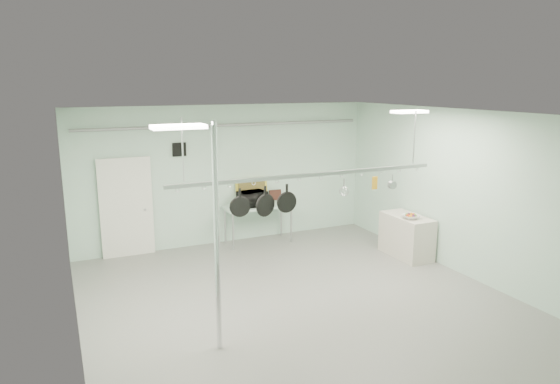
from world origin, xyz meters
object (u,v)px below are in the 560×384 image
pot_rack (310,173)px  microwave (252,199)px  prep_table (258,208)px  skillet_right (287,198)px  skillet_left (240,202)px  coffee_canister (256,201)px  fruit_bowl (411,217)px  skillet_mid (265,201)px  chrome_pole (217,240)px  side_cabinet (406,236)px

pot_rack → microwave: size_ratio=7.73×
prep_table → skillet_right: bearing=-104.1°
skillet_left → coffee_canister: bearing=73.3°
fruit_bowl → skillet_left: size_ratio=0.82×
skillet_mid → skillet_right: size_ratio=1.05×
pot_rack → skillet_right: 0.57m
chrome_pole → coffee_canister: (2.26, 4.22, -0.61)m
chrome_pole → coffee_canister: chrome_pole is taller
coffee_canister → fruit_bowl: bearing=-44.2°
microwave → coffee_canister: size_ratio=3.45×
skillet_left → chrome_pole: bearing=-117.5°
microwave → fruit_bowl: 3.55m
prep_table → skillet_mid: 3.65m
side_cabinet → coffee_canister: 3.45m
pot_rack → skillet_left: 1.29m
chrome_pole → fruit_bowl: (4.77, 1.79, -0.66)m
prep_table → pot_rack: 3.61m
side_cabinet → fruit_bowl: (-0.08, -0.21, 0.49)m
pot_rack → microwave: pot_rack is taller
skillet_left → prep_table: bearing=72.7°
skillet_mid → side_cabinet: bearing=-0.5°
microwave → skillet_left: 3.68m
skillet_mid → skillet_right: 0.38m
chrome_pole → skillet_mid: bearing=39.4°
chrome_pole → coffee_canister: 4.83m
prep_table → microwave: size_ratio=2.58×
skillet_right → skillet_mid: bearing=178.7°
prep_table → side_cabinet: bearing=-40.8°
skillet_mid → pot_rack: bearing=-16.8°
chrome_pole → microwave: (2.14, 4.17, -0.52)m
coffee_canister → skillet_mid: size_ratio=0.36×
prep_table → side_cabinet: (2.55, -2.20, -0.38)m
skillet_mid → skillet_right: bearing=-16.8°
microwave → chrome_pole: bearing=53.6°
side_cabinet → skillet_right: skillet_right is taller
chrome_pole → skillet_left: 1.15m
pot_rack → fruit_bowl: pot_rack is taller
pot_rack → skillet_left: bearing=180.0°
coffee_canister → skillet_left: size_ratio=0.41×
side_cabinet → pot_rack: size_ratio=0.25×
prep_table → coffee_canister: 0.17m
prep_table → pot_rack: pot_rack is taller
pot_rack → skillet_right: (-0.43, 0.00, -0.38)m
side_cabinet → coffee_canister: coffee_canister is taller
side_cabinet → skillet_mid: 4.15m
prep_table → skillet_mid: skillet_mid is taller
prep_table → skillet_right: skillet_right is taller
chrome_pole → skillet_left: chrome_pole is taller
prep_table → microwave: 0.29m
chrome_pole → fruit_bowl: bearing=20.6°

